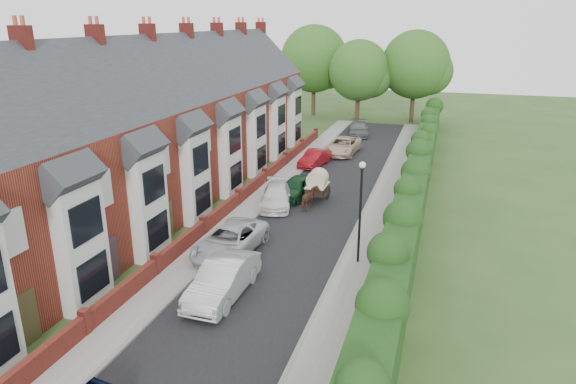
% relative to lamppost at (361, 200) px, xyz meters
% --- Properties ---
extents(ground, '(140.00, 140.00, 0.00)m').
position_rel_lamppost_xyz_m(ground, '(-3.40, -4.00, -3.30)').
color(ground, '#2D4C1E').
rests_on(ground, ground).
extents(road, '(6.00, 58.00, 0.02)m').
position_rel_lamppost_xyz_m(road, '(-3.90, 7.00, -3.29)').
color(road, black).
rests_on(road, ground).
extents(pavement_hedge_side, '(2.20, 58.00, 0.12)m').
position_rel_lamppost_xyz_m(pavement_hedge_side, '(0.20, 7.00, -3.24)').
color(pavement_hedge_side, gray).
rests_on(pavement_hedge_side, ground).
extents(pavement_house_side, '(1.70, 58.00, 0.12)m').
position_rel_lamppost_xyz_m(pavement_house_side, '(-7.75, 7.00, -3.24)').
color(pavement_house_side, gray).
rests_on(pavement_house_side, ground).
extents(kerb_hedge_side, '(0.18, 58.00, 0.13)m').
position_rel_lamppost_xyz_m(kerb_hedge_side, '(-0.85, 7.00, -3.23)').
color(kerb_hedge_side, gray).
rests_on(kerb_hedge_side, ground).
extents(kerb_house_side, '(0.18, 58.00, 0.13)m').
position_rel_lamppost_xyz_m(kerb_house_side, '(-6.95, 7.00, -3.23)').
color(kerb_house_side, gray).
rests_on(kerb_house_side, ground).
extents(hedge, '(2.10, 58.00, 2.85)m').
position_rel_lamppost_xyz_m(hedge, '(2.00, 7.00, -1.70)').
color(hedge, '#163410').
rests_on(hedge, ground).
extents(terrace_row, '(9.05, 40.50, 11.50)m').
position_rel_lamppost_xyz_m(terrace_row, '(-14.27, 5.98, 1.18)').
color(terrace_row, maroon).
rests_on(terrace_row, ground).
extents(garden_wall_row, '(0.35, 40.35, 1.10)m').
position_rel_lamppost_xyz_m(garden_wall_row, '(-8.75, 6.00, -2.84)').
color(garden_wall_row, maroon).
rests_on(garden_wall_row, ground).
extents(lamppost, '(0.32, 0.32, 5.16)m').
position_rel_lamppost_xyz_m(lamppost, '(0.00, 0.00, 0.00)').
color(lamppost, black).
rests_on(lamppost, ground).
extents(tree_far_left, '(7.14, 6.80, 9.29)m').
position_rel_lamppost_xyz_m(tree_far_left, '(-6.05, 36.08, 2.41)').
color(tree_far_left, '#332316').
rests_on(tree_far_left, ground).
extents(tree_far_right, '(7.98, 7.60, 10.31)m').
position_rel_lamppost_xyz_m(tree_far_right, '(-0.01, 38.08, 3.02)').
color(tree_far_right, '#332316').
rests_on(tree_far_right, ground).
extents(tree_far_back, '(8.40, 8.00, 10.82)m').
position_rel_lamppost_xyz_m(tree_far_back, '(-11.99, 39.08, 3.32)').
color(tree_far_back, '#332316').
rests_on(tree_far_back, ground).
extents(car_silver_a, '(1.77, 4.87, 1.59)m').
position_rel_lamppost_xyz_m(car_silver_a, '(-5.00, -4.80, -2.50)').
color(car_silver_a, silver).
rests_on(car_silver_a, ground).
extents(car_silver_b, '(2.77, 5.37, 1.45)m').
position_rel_lamppost_xyz_m(car_silver_b, '(-6.40, -0.77, -2.57)').
color(car_silver_b, silver).
rests_on(car_silver_b, ground).
extents(car_white, '(2.88, 4.86, 1.32)m').
position_rel_lamppost_xyz_m(car_white, '(-6.40, 6.60, -2.64)').
color(car_white, white).
rests_on(car_white, ground).
extents(car_green, '(2.20, 4.32, 1.41)m').
position_rel_lamppost_xyz_m(car_green, '(-5.64, 8.60, -2.59)').
color(car_green, '#0F3319').
rests_on(car_green, ground).
extents(car_red, '(2.04, 4.16, 1.31)m').
position_rel_lamppost_xyz_m(car_red, '(-6.40, 16.44, -2.64)').
color(car_red, maroon).
rests_on(car_red, ground).
extents(car_beige, '(2.76, 5.34, 1.44)m').
position_rel_lamppost_xyz_m(car_beige, '(-5.00, 21.01, -2.58)').
color(car_beige, beige).
rests_on(car_beige, ground).
extents(car_grey, '(2.74, 4.96, 1.36)m').
position_rel_lamppost_xyz_m(car_grey, '(-5.00, 29.00, -2.62)').
color(car_grey, '#5A5D62').
rests_on(car_grey, ground).
extents(horse, '(0.99, 1.77, 1.42)m').
position_rel_lamppost_xyz_m(horse, '(-4.16, 6.54, -2.58)').
color(horse, '#4F2D1D').
rests_on(horse, ground).
extents(horse_cart, '(1.33, 2.94, 2.12)m').
position_rel_lamppost_xyz_m(horse_cart, '(-4.16, 8.36, -2.08)').
color(horse_cart, black).
rests_on(horse_cart, ground).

